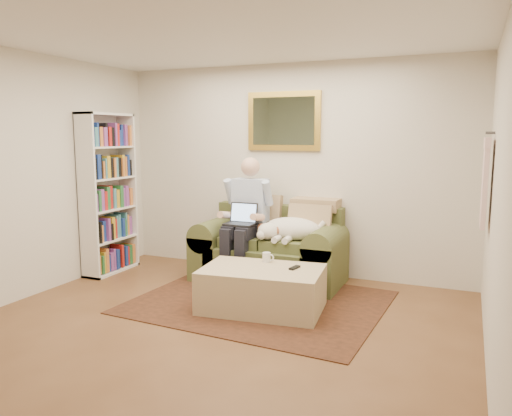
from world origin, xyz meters
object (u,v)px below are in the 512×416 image
Objects in this scene: laptop at (242,219)px; ottoman at (262,289)px; sofa at (270,256)px; seated_man at (244,221)px; coffee_mug at (266,257)px; bookshelf at (108,194)px; sleeping_dog at (292,229)px.

laptop reaches higher than ottoman.
sofa is 1.19× the size of seated_man.
bookshelf is (-2.27, 0.32, 0.52)m from coffee_mug.
laptop is at bearing -90.00° from seated_man.
bookshelf is (-1.75, -0.20, 0.23)m from laptop.
ottoman is at bearing -77.65° from coffee_mug.
seated_man reaches higher than sleeping_dog.
ottoman is (0.31, -0.99, -0.09)m from sofa.
seated_man is at bearing 131.80° from coffee_mug.
sofa is 0.49m from sleeping_dog.
laptop is 0.29× the size of ottoman.
sleeping_dog is at bearing 8.22° from bookshelf.
coffee_mug is 0.05× the size of bookshelf.
sofa is 2.43× the size of sleeping_dog.
sofa is 2.17m from bookshelf.
sleeping_dog is at bearing 13.64° from laptop.
sleeping_dog is 2.38m from bookshelf.
bookshelf reaches higher than sleeping_dog.
bookshelf is at bearing -171.42° from seated_man.
ottoman is (0.57, -0.76, -0.56)m from laptop.
ottoman is 0.37m from coffee_mug.
seated_man is at bearing 8.58° from bookshelf.
laptop is at bearing -138.98° from sofa.
coffee_mug is at bearing -7.94° from bookshelf.
laptop reaches higher than sofa.
sofa is at bearing 107.49° from ottoman.
sleeping_dog reaches higher than ottoman.
sofa is 0.87× the size of bookshelf.
bookshelf reaches higher than laptop.
sleeping_dog is (0.58, 0.07, -0.07)m from seated_man.
seated_man is 0.08m from laptop.
sleeping_dog is at bearing 7.13° from seated_man.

